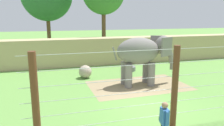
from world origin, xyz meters
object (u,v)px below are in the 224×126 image
object	(u,v)px
enrichment_ball	(85,72)
zookeeper	(164,123)
water_tub	(129,68)
elephant	(143,53)

from	to	relation	value
enrichment_ball	zookeeper	distance (m)	9.64
enrichment_ball	water_tub	size ratio (longest dim) A/B	0.86
zookeeper	water_tub	distance (m)	11.15
elephant	enrichment_ball	distance (m)	4.58
zookeeper	enrichment_ball	bearing A→B (deg)	96.84
enrichment_ball	zookeeper	xyz separation A→B (m)	(1.15, -9.56, 0.45)
elephant	enrichment_ball	size ratio (longest dim) A/B	4.56
elephant	zookeeper	distance (m)	7.41
enrichment_ball	water_tub	bearing A→B (deg)	17.69
zookeeper	water_tub	world-z (taller)	zookeeper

